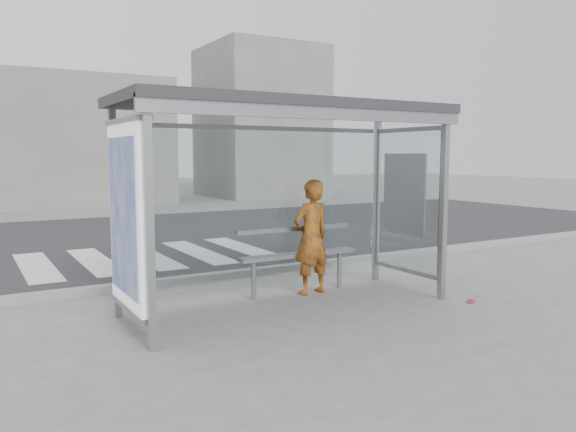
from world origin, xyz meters
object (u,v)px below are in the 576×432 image
object	(u,v)px
bench	(298,254)
soda_can	(471,301)
person	(311,237)
bus_shelter	(260,153)

from	to	relation	value
bench	soda_can	bearing A→B (deg)	-43.78
person	soda_can	distance (m)	2.31
bus_shelter	soda_can	bearing A→B (deg)	-23.39
bus_shelter	person	world-z (taller)	bus_shelter
bench	soda_can	xyz separation A→B (m)	(1.71, -1.63, -0.52)
bus_shelter	bench	xyz separation A→B (m)	(0.87, 0.52, -1.43)
person	bench	size ratio (longest dim) A/B	0.89
person	bench	bearing A→B (deg)	-48.10
bus_shelter	soda_can	size ratio (longest dim) A/B	34.88
person	soda_can	xyz separation A→B (m)	(1.56, -1.51, -0.78)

